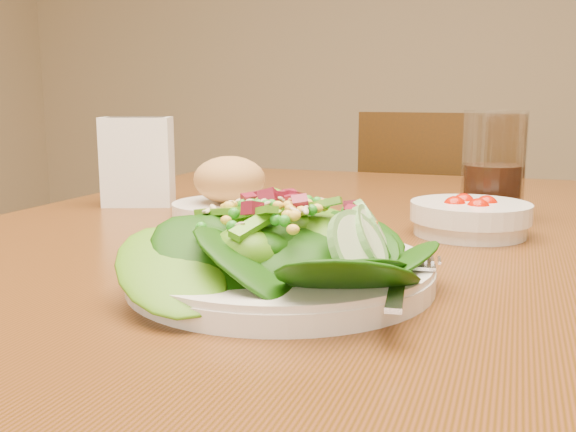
% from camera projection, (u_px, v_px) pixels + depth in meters
% --- Properties ---
extents(dining_table, '(0.90, 1.40, 0.75)m').
position_uv_depth(dining_table, '(295.00, 310.00, 0.83)').
color(dining_table, '#5F2F18').
rests_on(dining_table, ground_plane).
extents(chair_far, '(0.47, 0.47, 0.89)m').
position_uv_depth(chair_far, '(446.00, 274.00, 1.67)').
color(chair_far, black).
rests_on(chair_far, ground_plane).
extents(salad_plate, '(0.28, 0.28, 0.08)m').
position_uv_depth(salad_plate, '(291.00, 253.00, 0.58)').
color(salad_plate, silver).
rests_on(salad_plate, dining_table).
extents(bread_plate, '(0.17, 0.17, 0.09)m').
position_uv_depth(bread_plate, '(230.00, 190.00, 0.94)').
color(bread_plate, silver).
rests_on(bread_plate, dining_table).
extents(tomato_bowl, '(0.15, 0.15, 0.05)m').
position_uv_depth(tomato_bowl, '(470.00, 217.00, 0.80)').
color(tomato_bowl, silver).
rests_on(tomato_bowl, dining_table).
extents(drinking_glass, '(0.09, 0.09, 0.15)m').
position_uv_depth(drinking_glass, '(493.00, 173.00, 0.90)').
color(drinking_glass, silver).
rests_on(drinking_glass, dining_table).
extents(napkin_holder, '(0.12, 0.09, 0.14)m').
position_uv_depth(napkin_holder, '(138.00, 159.00, 1.01)').
color(napkin_holder, white).
rests_on(napkin_holder, dining_table).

